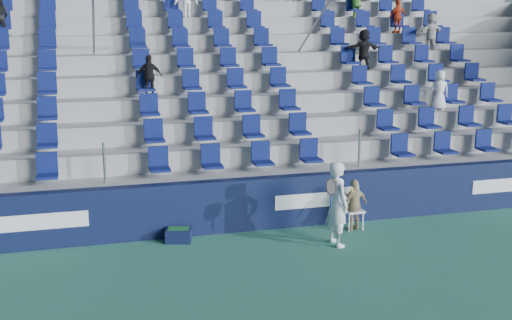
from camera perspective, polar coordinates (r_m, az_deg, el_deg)
The scene contains 7 objects.
ground at distance 11.89m, azimuth 2.64°, elevation -11.01°, with size 70.00×70.00×0.00m, color #317259.
sponsor_wall at distance 14.53m, azimuth -1.11°, elevation -3.98°, with size 24.00×0.32×1.20m.
grandstand at distance 19.08m, azimuth -4.87°, elevation 4.78°, with size 24.00×8.17×6.63m.
tennis_player at distance 13.62m, azimuth 7.24°, elevation -3.87°, with size 0.69×0.71×1.83m.
line_judge_chair at distance 14.85m, azimuth 8.51°, elevation -3.98°, with size 0.44×0.46×0.95m.
line_judge at distance 14.71m, azimuth 8.75°, elevation -3.96°, with size 0.69×0.29×1.18m, color tan.
ball_bin at distance 14.01m, azimuth -6.89°, elevation -6.59°, with size 0.62×0.48×0.31m.
Camera 1 is at (-3.36, -10.34, 4.82)m, focal length 45.00 mm.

